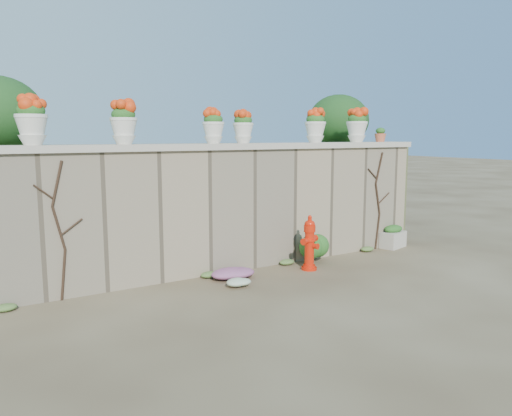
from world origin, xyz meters
TOP-DOWN VIEW (x-y plane):
  - ground at (0.00, 0.00)m, footprint 80.00×80.00m
  - stone_wall at (0.00, 1.80)m, footprint 8.00×0.40m
  - wall_cap at (0.00, 1.80)m, footprint 8.10×0.52m
  - raised_fill at (0.00, 5.00)m, footprint 9.00×6.00m
  - back_shrub_right at (3.40, 3.00)m, footprint 1.30×1.30m
  - vine_left at (-2.67, 1.58)m, footprint 0.60×0.04m
  - vine_right at (3.23, 1.58)m, footprint 0.60×0.04m
  - fire_hydrant at (1.14, 1.05)m, footprint 0.39×0.28m
  - planter_box at (3.60, 1.50)m, footprint 0.61×0.45m
  - green_shrub at (1.54, 1.43)m, footprint 0.69×0.62m
  - magenta_clump at (-0.14, 1.21)m, footprint 0.80×0.53m
  - white_flowers at (-0.31, 0.82)m, footprint 0.51×0.41m
  - urn_pot_0 at (-2.91, 1.80)m, footprint 0.41×0.41m
  - urn_pot_1 at (-1.69, 1.80)m, footprint 0.39×0.39m
  - urn_pot_2 at (-0.24, 1.80)m, footprint 0.35×0.35m
  - urn_pot_3 at (0.30, 1.80)m, footprint 0.34×0.34m
  - urn_pot_4 at (1.81, 1.80)m, footprint 0.38×0.38m
  - urn_pot_5 at (2.82, 1.80)m, footprint 0.40×0.40m
  - terracotta_pot at (3.45, 1.80)m, footprint 0.23×0.23m

SIDE VIEW (x-z plane):
  - ground at x=0.00m, z-range 0.00..0.00m
  - white_flowers at x=-0.31m, z-range 0.00..0.18m
  - magenta_clump at x=-0.14m, z-range 0.00..0.21m
  - planter_box at x=3.60m, z-range -0.02..0.44m
  - green_shrub at x=1.54m, z-range 0.00..0.65m
  - fire_hydrant at x=1.14m, z-range 0.00..0.92m
  - vine_left at x=-2.67m, z-range 0.04..1.94m
  - vine_right at x=3.23m, z-range 0.04..1.94m
  - stone_wall at x=0.00m, z-range 0.00..2.00m
  - raised_fill at x=0.00m, z-range 0.00..2.00m
  - wall_cap at x=0.00m, z-range 2.00..2.10m
  - terracotta_pot at x=3.45m, z-range 2.09..2.36m
  - urn_pot_3 at x=0.30m, z-range 2.10..2.64m
  - urn_pot_2 at x=-0.24m, z-range 2.10..2.65m
  - urn_pot_4 at x=1.81m, z-range 2.10..2.70m
  - urn_pot_1 at x=-1.69m, z-range 2.10..2.71m
  - urn_pot_5 at x=2.82m, z-range 2.10..2.73m
  - urn_pot_0 at x=-2.91m, z-range 2.10..2.75m
  - back_shrub_right at x=3.40m, z-range 2.00..3.10m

